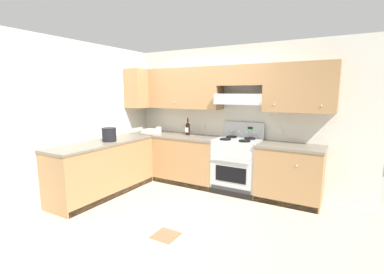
{
  "coord_description": "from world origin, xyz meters",
  "views": [
    {
      "loc": [
        2.28,
        -3.13,
        1.73
      ],
      "look_at": [
        0.09,
        0.7,
        1.0
      ],
      "focal_mm": 25.38,
      "sensor_mm": 36.0,
      "label": 1
    }
  ],
  "objects_px": {
    "stove": "(237,165)",
    "bowl": "(151,132)",
    "bucket": "(109,134)",
    "paper_towel_roll": "(159,130)",
    "wine_bottle": "(188,128)"
  },
  "relations": [
    {
      "from": "wine_bottle",
      "to": "paper_towel_roll",
      "type": "bearing_deg",
      "value": -171.25
    },
    {
      "from": "bowl",
      "to": "bucket",
      "type": "relative_size",
      "value": 1.35
    },
    {
      "from": "stove",
      "to": "bucket",
      "type": "xyz_separation_m",
      "value": [
        -1.86,
        -1.16,
        0.55
      ]
    },
    {
      "from": "bucket",
      "to": "paper_towel_roll",
      "type": "height_order",
      "value": "bucket"
    },
    {
      "from": "wine_bottle",
      "to": "stove",
      "type": "bearing_deg",
      "value": -5.08
    },
    {
      "from": "stove",
      "to": "wine_bottle",
      "type": "relative_size",
      "value": 3.63
    },
    {
      "from": "bucket",
      "to": "paper_towel_roll",
      "type": "distance_m",
      "value": 1.17
    },
    {
      "from": "wine_bottle",
      "to": "bowl",
      "type": "relative_size",
      "value": 1.0
    },
    {
      "from": "stove",
      "to": "paper_towel_roll",
      "type": "height_order",
      "value": "stove"
    },
    {
      "from": "bowl",
      "to": "bucket",
      "type": "xyz_separation_m",
      "value": [
        -0.01,
        -1.13,
        0.1
      ]
    },
    {
      "from": "stove",
      "to": "paper_towel_roll",
      "type": "xyz_separation_m",
      "value": [
        -1.69,
        -0.0,
        0.49
      ]
    },
    {
      "from": "stove",
      "to": "bowl",
      "type": "relative_size",
      "value": 3.64
    },
    {
      "from": "wine_bottle",
      "to": "bucket",
      "type": "relative_size",
      "value": 1.35
    },
    {
      "from": "bowl",
      "to": "bucket",
      "type": "height_order",
      "value": "bucket"
    },
    {
      "from": "wine_bottle",
      "to": "paper_towel_roll",
      "type": "relative_size",
      "value": 2.63
    }
  ]
}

